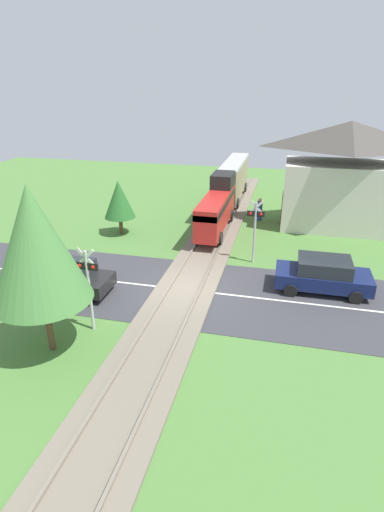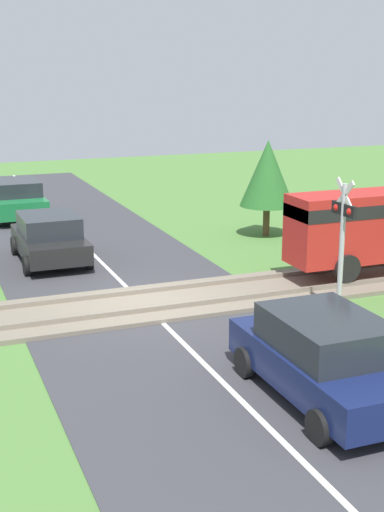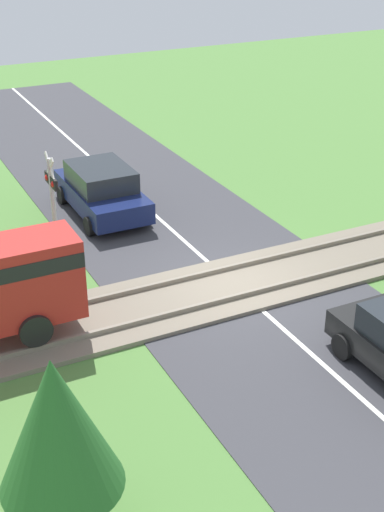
% 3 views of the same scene
% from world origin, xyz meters
% --- Properties ---
extents(ground_plane, '(60.00, 60.00, 0.00)m').
position_xyz_m(ground_plane, '(0.00, 0.00, 0.00)').
color(ground_plane, '#4C7A38').
extents(road_surface, '(48.00, 6.40, 0.02)m').
position_xyz_m(road_surface, '(0.00, 0.00, 0.01)').
color(road_surface, '#38383D').
rests_on(road_surface, ground_plane).
extents(track_bed, '(2.80, 48.00, 0.24)m').
position_xyz_m(track_bed, '(0.00, 0.00, 0.07)').
color(track_bed, '#756B5B').
rests_on(track_bed, ground_plane).
extents(train, '(1.58, 15.37, 3.18)m').
position_xyz_m(train, '(0.00, 12.12, 1.87)').
color(train, red).
rests_on(train, track_bed).
extents(car_near_crossing, '(3.91, 2.01, 1.50)m').
position_xyz_m(car_near_crossing, '(-5.14, -1.44, 0.78)').
color(car_near_crossing, black).
rests_on(car_near_crossing, ground_plane).
extents(car_far_side, '(4.26, 2.04, 1.60)m').
position_xyz_m(car_far_side, '(6.13, 1.44, 0.83)').
color(car_far_side, '#141E4C').
rests_on(car_far_side, ground_plane).
extents(crossing_signal_west_approach, '(0.90, 0.18, 3.42)m').
position_xyz_m(crossing_signal_west_approach, '(-2.73, -3.92, 2.18)').
color(crossing_signal_west_approach, '#B7B7B7').
rests_on(crossing_signal_west_approach, ground_plane).
extents(crossing_signal_east_approach, '(0.90, 0.18, 3.42)m').
position_xyz_m(crossing_signal_east_approach, '(2.73, 3.92, 2.18)').
color(crossing_signal_east_approach, '#B7B7B7').
rests_on(crossing_signal_east_approach, ground_plane).
extents(station_building, '(7.92, 4.41, 6.77)m').
position_xyz_m(station_building, '(7.65, 11.00, 3.33)').
color(station_building, beige).
rests_on(station_building, ground_plane).
extents(pedestrian_by_station, '(0.39, 0.39, 1.58)m').
position_xyz_m(pedestrian_by_station, '(2.45, 11.24, 0.72)').
color(pedestrian_by_station, '#2D4C8E').
rests_on(pedestrian_by_station, ground_plane).
extents(tree_roadside_hedge, '(1.93, 1.93, 3.42)m').
position_xyz_m(tree_roadside_hedge, '(-5.88, 6.42, 2.25)').
color(tree_roadside_hedge, brown).
rests_on(tree_roadside_hedge, ground_plane).
extents(tree_beyond_track, '(3.34, 3.34, 6.06)m').
position_xyz_m(tree_beyond_track, '(-3.61, -5.43, 4.05)').
color(tree_beyond_track, brown).
rests_on(tree_beyond_track, ground_plane).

